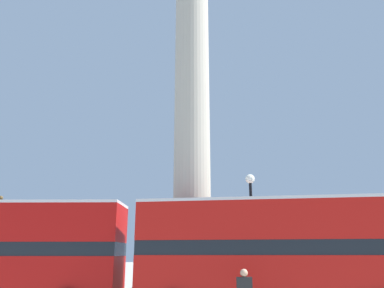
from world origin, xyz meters
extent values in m
cube|color=#ADA593|center=(0.00, 0.00, 1.31)|extent=(3.56, 3.56, 0.87)
cylinder|color=#ADA593|center=(0.00, 0.00, 11.20)|extent=(2.01, 2.01, 18.91)
cube|color=#B7140F|center=(3.38, -4.42, 1.36)|extent=(10.31, 3.21, 1.73)
cube|color=black|center=(3.38, -4.42, 2.50)|extent=(10.31, 3.16, 0.55)
cube|color=#B7140F|center=(3.38, -4.42, 3.51)|extent=(10.31, 3.21, 1.47)
cube|color=silver|center=(3.38, -4.42, 4.31)|extent=(10.31, 3.21, 0.12)
cone|color=brown|center=(-11.76, 2.52, 4.66)|extent=(1.14, 0.98, 1.08)
sphere|color=brown|center=(-12.62, 3.02, 5.75)|extent=(0.28, 0.28, 0.28)
cylinder|color=brown|center=(-11.90, 2.93, 3.14)|extent=(0.20, 0.20, 1.10)
cylinder|color=black|center=(2.97, -2.16, 2.74)|extent=(0.14, 0.14, 5.49)
sphere|color=white|center=(2.97, -2.16, 5.71)|extent=(0.44, 0.44, 0.44)
sphere|color=tan|center=(2.27, -7.51, 1.70)|extent=(0.24, 0.24, 0.24)
camera|label=1|loc=(1.71, -19.88, 2.25)|focal=35.00mm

